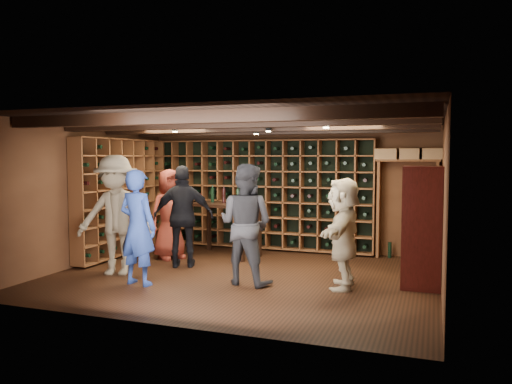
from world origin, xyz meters
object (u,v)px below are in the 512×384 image
(man_blue_shirt, at_px, (138,227))
(man_grey_suit, at_px, (246,224))
(display_cabinet, at_px, (422,230))
(tasting_table, at_px, (224,210))
(guest_khaki, at_px, (116,215))
(guest_red_floral, at_px, (170,214))
(guest_woman_black, at_px, (184,216))
(guest_beige, at_px, (343,233))

(man_blue_shirt, height_order, man_grey_suit, man_grey_suit)
(display_cabinet, height_order, man_grey_suit, man_grey_suit)
(man_grey_suit, relative_size, tasting_table, 1.23)
(tasting_table, bearing_deg, man_grey_suit, -44.02)
(man_blue_shirt, bearing_deg, guest_khaki, -25.46)
(man_grey_suit, xyz_separation_m, guest_khaki, (-2.21, -0.14, 0.07))
(man_grey_suit, bearing_deg, man_blue_shirt, 30.93)
(guest_khaki, bearing_deg, man_blue_shirt, -49.30)
(man_blue_shirt, distance_m, guest_khaki, 0.86)
(man_blue_shirt, bearing_deg, tasting_table, -90.12)
(guest_red_floral, relative_size, guest_khaki, 0.87)
(tasting_table, bearing_deg, guest_woman_black, -89.04)
(man_blue_shirt, distance_m, man_grey_suit, 1.61)
(man_blue_shirt, height_order, guest_woman_black, guest_woman_black)
(man_blue_shirt, distance_m, tasting_table, 2.49)
(display_cabinet, xyz_separation_m, guest_khaki, (-4.71, -0.76, 0.12))
(guest_woman_black, bearing_deg, tasting_table, -126.38)
(display_cabinet, distance_m, man_blue_shirt, 4.18)
(man_blue_shirt, height_order, guest_beige, man_blue_shirt)
(guest_red_floral, bearing_deg, man_blue_shirt, -133.66)
(man_grey_suit, distance_m, guest_khaki, 2.21)
(man_grey_suit, bearing_deg, tasting_table, -49.39)
(display_cabinet, relative_size, guest_red_floral, 1.04)
(tasting_table, bearing_deg, guest_beige, -17.70)
(guest_beige, bearing_deg, tasting_table, -125.91)
(tasting_table, bearing_deg, guest_red_floral, -130.42)
(display_cabinet, bearing_deg, guest_red_floral, 171.87)
(display_cabinet, bearing_deg, man_grey_suit, -166.05)
(guest_beige, bearing_deg, guest_red_floral, -110.36)
(man_blue_shirt, relative_size, guest_khaki, 0.89)
(man_blue_shirt, distance_m, guest_red_floral, 1.94)
(man_grey_suit, height_order, guest_red_floral, man_grey_suit)
(man_blue_shirt, relative_size, guest_red_floral, 1.02)
(guest_khaki, xyz_separation_m, tasting_table, (1.05, 2.01, -0.09))
(man_grey_suit, bearing_deg, guest_woman_black, -17.67)
(man_blue_shirt, relative_size, guest_woman_black, 0.98)
(guest_woman_black, bearing_deg, display_cabinet, 155.51)
(guest_woman_black, height_order, guest_khaki, guest_khaki)
(guest_khaki, relative_size, guest_beige, 1.20)
(display_cabinet, relative_size, guest_beige, 1.08)
(guest_woman_black, distance_m, guest_beige, 2.88)
(guest_red_floral, bearing_deg, man_grey_suit, -91.09)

